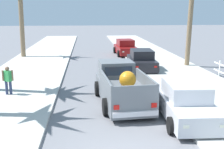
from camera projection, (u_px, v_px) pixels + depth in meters
name	position (u px, v px, depth m)	size (l,w,h in m)	color
sidewalk_left	(27.00, 74.00, 19.66)	(5.14, 60.00, 0.12)	beige
sidewalk_right	(172.00, 71.00, 20.58)	(5.14, 60.00, 0.12)	beige
curb_left	(44.00, 74.00, 19.77)	(0.16, 60.00, 0.10)	silver
curb_right	(156.00, 72.00, 20.47)	(0.16, 60.00, 0.10)	silver
pickup_truck	(121.00, 87.00, 13.59)	(2.50, 5.34, 1.80)	slate
car_left_near	(125.00, 48.00, 28.55)	(2.19, 4.33, 1.54)	maroon
car_right_near	(142.00, 61.00, 21.16)	(2.13, 4.31, 1.54)	black
car_left_mid	(185.00, 103.00, 11.41)	(2.17, 4.32, 1.54)	silver
pedestrian	(8.00, 79.00, 14.49)	(0.57, 0.40, 1.59)	navy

